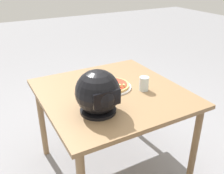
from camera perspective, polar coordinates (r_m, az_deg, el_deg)
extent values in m
plane|color=gray|center=(2.26, -0.04, -17.81)|extent=(14.00, 14.00, 0.00)
cube|color=olive|center=(1.84, -0.04, -1.36)|extent=(1.01, 1.02, 0.03)
cylinder|color=olive|center=(2.56, 3.79, -2.44)|extent=(0.05, 0.05, 0.71)
cylinder|color=olive|center=(2.27, -15.70, -7.49)|extent=(0.05, 0.05, 0.71)
cylinder|color=olive|center=(1.99, 18.24, -13.21)|extent=(0.05, 0.05, 0.71)
cylinder|color=white|center=(1.88, 0.04, -0.01)|extent=(0.29, 0.29, 0.01)
cylinder|color=tan|center=(1.88, 0.04, 0.40)|extent=(0.26, 0.26, 0.02)
cylinder|color=red|center=(1.87, 0.04, 0.69)|extent=(0.23, 0.23, 0.00)
sphere|color=#234C1E|center=(1.92, -1.14, 1.84)|extent=(0.04, 0.04, 0.04)
sphere|color=#234C1E|center=(1.86, -2.15, 0.88)|extent=(0.03, 0.03, 0.03)
sphere|color=#234C1E|center=(1.95, 0.14, 2.07)|extent=(0.03, 0.03, 0.03)
cylinder|color=#E0D172|center=(1.84, -0.40, 0.55)|extent=(0.02, 0.02, 0.02)
cylinder|color=#E0D172|center=(1.83, 2.67, 0.38)|extent=(0.02, 0.02, 0.02)
cylinder|color=#E0D172|center=(1.80, 0.45, 0.02)|extent=(0.02, 0.02, 0.02)
cylinder|color=#E0D172|center=(1.82, 1.75, 0.32)|extent=(0.03, 0.03, 0.02)
cylinder|color=#E0D172|center=(1.85, 0.54, 0.75)|extent=(0.02, 0.02, 0.02)
sphere|color=black|center=(1.52, -3.28, -1.10)|extent=(0.28, 0.28, 0.28)
cylinder|color=black|center=(1.58, -3.17, -5.29)|extent=(0.23, 0.23, 0.02)
cube|color=black|center=(1.42, -1.12, -2.82)|extent=(0.17, 0.02, 0.09)
cylinder|color=silver|center=(1.84, 7.31, 0.76)|extent=(0.07, 0.07, 0.10)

